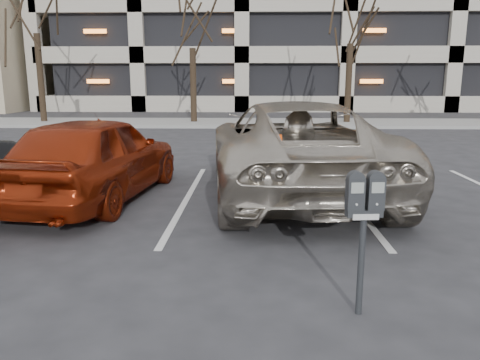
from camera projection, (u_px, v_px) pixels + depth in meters
name	position (u px, v px, depth m)	size (l,w,h in m)	color
ground	(273.00, 244.00, 5.85)	(140.00, 140.00, 0.00)	#28282B
sidewalk	(259.00, 123.00, 21.47)	(80.00, 4.00, 0.12)	gray
stall_lines	(188.00, 197.00, 8.14)	(16.90, 5.20, 0.00)	silver
tree_b	(192.00, 0.00, 20.42)	(3.31, 3.31, 7.52)	black
parking_meter	(364.00, 208.00, 3.91)	(0.33, 0.15, 1.25)	black
suv_silver	(293.00, 147.00, 8.37)	(3.24, 6.16, 1.66)	#B1A797
car_red	(96.00, 157.00, 7.89)	(1.73, 4.31, 1.47)	maroon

